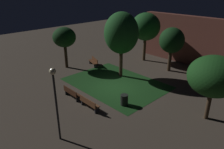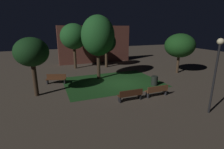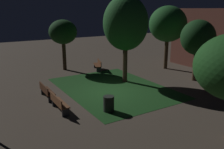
{
  "view_description": "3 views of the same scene",
  "coord_description": "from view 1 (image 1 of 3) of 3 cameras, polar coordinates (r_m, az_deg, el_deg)",
  "views": [
    {
      "loc": [
        12.22,
        -12.14,
        8.56
      ],
      "look_at": [
        -0.83,
        0.39,
        0.93
      ],
      "focal_mm": 34.48,
      "sensor_mm": 36.0,
      "label": 1
    },
    {
      "loc": [
        -6.5,
        -13.81,
        5.09
      ],
      "look_at": [
        -1.04,
        -0.06,
        0.99
      ],
      "focal_mm": 27.12,
      "sensor_mm": 36.0,
      "label": 2
    },
    {
      "loc": [
        12.84,
        -7.67,
        5.34
      ],
      "look_at": [
        -0.19,
        0.32,
        1.15
      ],
      "focal_mm": 38.48,
      "sensor_mm": 36.0,
      "label": 3
    }
  ],
  "objects": [
    {
      "name": "building_wall_backdrop",
      "position": [
        26.26,
        18.75,
        8.76
      ],
      "size": [
        10.71,
        0.8,
        5.39
      ],
      "primitive_type": "cube",
      "color": "brown",
      "rests_on": "ground"
    },
    {
      "name": "tree_near_wall",
      "position": [
        25.54,
        8.93,
        12.36
      ],
      "size": [
        3.32,
        3.32,
        5.63
      ],
      "color": "#423021",
      "rests_on": "ground"
    },
    {
      "name": "ground_plane",
      "position": [
        19.23,
        0.89,
        -3.56
      ],
      "size": [
        60.0,
        60.0,
        0.0
      ],
      "primitive_type": "plane",
      "color": "#473D33"
    },
    {
      "name": "bench_near_trees",
      "position": [
        17.67,
        -10.66,
        -4.77
      ],
      "size": [
        1.81,
        0.51,
        0.88
      ],
      "color": "#422314",
      "rests_on": "ground"
    },
    {
      "name": "tree_right_canopy",
      "position": [
        20.43,
        2.5,
        10.85
      ],
      "size": [
        3.26,
        3.26,
        6.29
      ],
      "color": "#38281C",
      "rests_on": "ground"
    },
    {
      "name": "bench_lawn_edge",
      "position": [
        24.43,
        -4.87,
        3.46
      ],
      "size": [
        1.86,
        1.05,
        0.88
      ],
      "color": "#512D19",
      "rests_on": "ground"
    },
    {
      "name": "tree_back_left",
      "position": [
        22.88,
        15.56,
        8.63
      ],
      "size": [
        2.54,
        2.54,
        4.6
      ],
      "color": "#423021",
      "rests_on": "ground"
    },
    {
      "name": "tree_tall_center",
      "position": [
        15.12,
        25.43,
        -0.45
      ],
      "size": [
        3.33,
        3.33,
        4.49
      ],
      "color": "#423021",
      "rests_on": "ground"
    },
    {
      "name": "trash_bin",
      "position": [
        16.49,
        3.25,
        -6.72
      ],
      "size": [
        0.59,
        0.59,
        0.86
      ],
      "primitive_type": "cylinder",
      "color": "black",
      "rests_on": "ground"
    },
    {
      "name": "bench_back_row",
      "position": [
        16.03,
        -6.12,
        -7.53
      ],
      "size": [
        1.8,
        0.49,
        0.88
      ],
      "color": "brown",
      "rests_on": "ground"
    },
    {
      "name": "grass_lawn",
      "position": [
        20.14,
        0.95,
        -2.28
      ],
      "size": [
        8.99,
        6.5,
        0.01
      ],
      "primitive_type": "cube",
      "color": "#194219",
      "rests_on": "ground"
    },
    {
      "name": "lamp_post_plaza_west",
      "position": [
        12.13,
        -14.86,
        -4.79
      ],
      "size": [
        0.36,
        0.36,
        4.54
      ],
      "color": "black",
      "rests_on": "ground"
    },
    {
      "name": "tree_lawn_side",
      "position": [
        23.53,
        -12.54,
        9.53
      ],
      "size": [
        2.45,
        2.45,
        4.46
      ],
      "color": "#38281C",
      "rests_on": "ground"
    }
  ]
}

